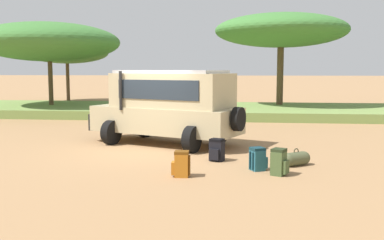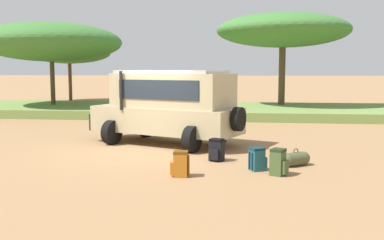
% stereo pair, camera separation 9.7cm
% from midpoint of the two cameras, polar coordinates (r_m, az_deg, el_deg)
% --- Properties ---
extents(ground_plane, '(320.00, 320.00, 0.00)m').
position_cam_midpoint_polar(ground_plane, '(13.90, -5.64, -3.81)').
color(ground_plane, '#9E754C').
extents(grass_bank, '(120.00, 7.00, 0.44)m').
position_cam_midpoint_polar(grass_bank, '(24.71, -0.23, 1.25)').
color(grass_bank, olive).
rests_on(grass_bank, ground_plane).
extents(safari_vehicle, '(5.39, 3.79, 2.44)m').
position_cam_midpoint_polar(safari_vehicle, '(14.78, -3.18, 1.89)').
color(safari_vehicle, tan).
rests_on(safari_vehicle, ground_plane).
extents(backpack_beside_front_wheel, '(0.47, 0.43, 0.57)m').
position_cam_midpoint_polar(backpack_beside_front_wheel, '(11.16, 8.11, -4.95)').
color(backpack_beside_front_wheel, '#235B6B').
rests_on(backpack_beside_front_wheel, ground_plane).
extents(backpack_cluster_center, '(0.44, 0.32, 0.60)m').
position_cam_midpoint_polar(backpack_cluster_center, '(10.41, -1.65, -5.63)').
color(backpack_cluster_center, '#B26619').
rests_on(backpack_cluster_center, ground_plane).
extents(backpack_near_rear_wheel, '(0.46, 0.43, 0.63)m').
position_cam_midpoint_polar(backpack_near_rear_wheel, '(10.74, 10.75, -5.30)').
color(backpack_near_rear_wheel, '#42562D').
rests_on(backpack_near_rear_wheel, ground_plane).
extents(backpack_outermost, '(0.44, 0.45, 0.61)m').
position_cam_midpoint_polar(backpack_outermost, '(12.18, 2.93, -3.85)').
color(backpack_outermost, black).
rests_on(backpack_outermost, ground_plane).
extents(duffel_bag_low_black_case, '(0.76, 0.65, 0.46)m').
position_cam_midpoint_polar(duffel_bag_low_black_case, '(11.89, 12.84, -4.83)').
color(duffel_bag_low_black_case, '#4C5133').
rests_on(duffel_bag_low_black_case, ground_plane).
extents(acacia_tree_far_left, '(6.19, 6.13, 4.50)m').
position_cam_midpoint_polar(acacia_tree_far_left, '(35.39, -15.67, 8.21)').
color(acacia_tree_far_left, brown).
rests_on(acacia_tree_far_left, ground_plane).
extents(acacia_tree_left_mid, '(7.91, 8.54, 5.07)m').
position_cam_midpoint_polar(acacia_tree_left_mid, '(26.98, -17.78, 9.38)').
color(acacia_tree_left_mid, brown).
rests_on(acacia_tree_left_mid, ground_plane).
extents(acacia_tree_centre_back, '(7.50, 7.67, 5.58)m').
position_cam_midpoint_polar(acacia_tree_centre_back, '(26.41, 11.14, 11.04)').
color(acacia_tree_centre_back, brown).
rests_on(acacia_tree_centre_back, ground_plane).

